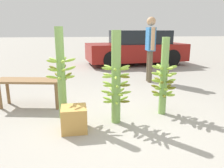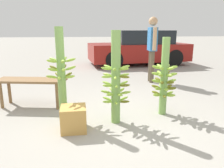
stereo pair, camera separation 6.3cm
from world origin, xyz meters
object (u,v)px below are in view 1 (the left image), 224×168
(banana_stalk_left, at_px, (61,73))
(market_bench, at_px, (30,84))
(banana_stalk_right, at_px, (164,78))
(vendor_person, at_px, (150,44))
(produce_crate, at_px, (74,119))
(parked_car, at_px, (136,48))
(banana_stalk_center, at_px, (116,80))

(banana_stalk_left, distance_m, market_bench, 0.96)
(banana_stalk_right, relative_size, vendor_person, 0.75)
(produce_crate, bearing_deg, banana_stalk_left, 109.68)
(banana_stalk_left, distance_m, banana_stalk_right, 1.67)
(vendor_person, xyz_separation_m, parked_car, (0.50, 3.09, -0.38))
(banana_stalk_left, distance_m, banana_stalk_center, 0.87)
(banana_stalk_right, relative_size, market_bench, 0.97)
(parked_car, relative_size, produce_crate, 11.43)
(banana_stalk_center, xyz_separation_m, banana_stalk_right, (0.85, 0.22, -0.06))
(parked_car, height_order, produce_crate, parked_car)
(banana_stalk_left, height_order, produce_crate, banana_stalk_left)
(banana_stalk_right, bearing_deg, produce_crate, -164.41)
(banana_stalk_center, distance_m, market_bench, 1.74)
(banana_stalk_right, xyz_separation_m, market_bench, (-2.28, 0.75, -0.19))
(banana_stalk_left, distance_m, produce_crate, 0.77)
(banana_stalk_center, bearing_deg, parked_car, 71.28)
(banana_stalk_center, distance_m, parked_car, 5.94)
(banana_stalk_center, bearing_deg, produce_crate, -163.09)
(market_bench, relative_size, produce_crate, 3.75)
(banana_stalk_right, bearing_deg, banana_stalk_center, -165.41)
(banana_stalk_right, bearing_deg, market_bench, 161.77)
(vendor_person, bearing_deg, market_bench, -55.54)
(banana_stalk_left, height_order, market_bench, banana_stalk_left)
(banana_stalk_center, bearing_deg, banana_stalk_right, 14.59)
(banana_stalk_left, xyz_separation_m, vendor_person, (2.23, 2.24, 0.30))
(banana_stalk_center, bearing_deg, market_bench, 145.76)
(parked_car, bearing_deg, banana_stalk_left, 148.24)
(banana_stalk_center, bearing_deg, banana_stalk_left, 159.82)
(banana_stalk_left, bearing_deg, vendor_person, 45.14)
(banana_stalk_left, distance_m, vendor_person, 3.17)
(market_bench, relative_size, parked_car, 0.33)
(market_bench, distance_m, parked_car, 5.73)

